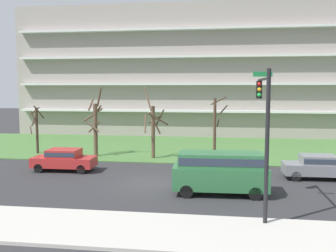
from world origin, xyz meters
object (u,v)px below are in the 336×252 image
van_green_near_left (220,170)px  sedan_gray_center_right (318,166)px  tree_far_left (37,128)px  tree_right (215,127)px  tree_center (153,127)px  sedan_red_center_left (64,159)px  tree_left (95,126)px  traffic_signal_mast (264,119)px

van_green_near_left → sedan_gray_center_right: size_ratio=1.19×
tree_far_left → tree_right: tree_right is taller
tree_center → sedan_red_center_left: size_ratio=1.34×
van_green_near_left → sedan_gray_center_right: bearing=33.8°
sedan_red_center_left → tree_right: bearing=-154.6°
tree_far_left → sedan_red_center_left: tree_far_left is taller
tree_right → sedan_red_center_left: size_ratio=1.18×
tree_right → sedan_red_center_left: bearing=-153.4°
tree_center → sedan_red_center_left: bearing=-135.7°
tree_left → sedan_gray_center_right: size_ratio=1.35×
sedan_gray_center_right → traffic_signal_mast: bearing=59.7°
van_green_near_left → sedan_gray_center_right: van_green_near_left is taller
tree_center → van_green_near_left: tree_center is taller
sedan_red_center_left → traffic_signal_mast: bearing=148.0°
tree_right → tree_far_left: bearing=176.9°
traffic_signal_mast → sedan_gray_center_right: bearing=60.5°
tree_left → tree_center: tree_left is taller
van_green_near_left → sedan_gray_center_right: (6.30, 4.50, -0.52)m
sedan_gray_center_right → traffic_signal_mast: traffic_signal_mast is taller
sedan_red_center_left → traffic_signal_mast: 15.55m
tree_left → tree_right: bearing=-2.5°
sedan_red_center_left → tree_left: bearing=-95.0°
tree_center → traffic_signal_mast: 15.20m
tree_left → tree_center: (5.13, -0.40, -0.03)m
tree_left → sedan_red_center_left: 6.07m
tree_left → sedan_gray_center_right: (16.98, -5.77, -1.83)m
tree_left → sedan_red_center_left: (-0.38, -5.77, -1.83)m
sedan_red_center_left → traffic_signal_mast: traffic_signal_mast is taller
tree_far_left → traffic_signal_mast: bearing=-37.4°
tree_left → van_green_near_left: 14.88m
tree_left → tree_right: tree_left is taller
van_green_near_left → sedan_gray_center_right: 7.76m
tree_far_left → sedan_red_center_left: bearing=-49.9°
tree_far_left → tree_left: 5.62m
sedan_gray_center_right → traffic_signal_mast: (-4.37, -7.73, 3.64)m
tree_left → sedan_red_center_left: size_ratio=1.34×
sedan_gray_center_right → tree_center: bearing=-25.2°
tree_far_left → sedan_gray_center_right: size_ratio=0.99×
tree_center → tree_right: (5.12, -0.05, 0.11)m
tree_far_left → traffic_signal_mast: size_ratio=0.66×
tree_right → traffic_signal_mast: traffic_signal_mast is taller
tree_center → tree_right: bearing=-0.5°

